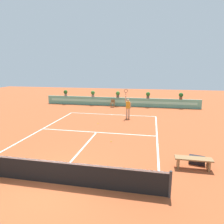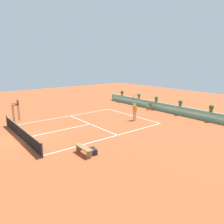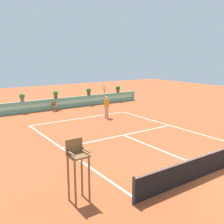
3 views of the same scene
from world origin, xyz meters
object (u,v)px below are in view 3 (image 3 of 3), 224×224
(potted_plant_centre, at_px, (56,94))
(tennis_ball_near_baseline, at_px, (99,128))
(ball_kid_chair, at_px, (54,106))
(tennis_ball_mid_court, at_px, (158,137))
(potted_plant_far_right, at_px, (118,89))
(tennis_player, at_px, (106,105))
(umpire_chair, at_px, (77,163))
(potted_plant_right, at_px, (89,91))
(potted_plant_left, at_px, (22,97))

(potted_plant_centre, bearing_deg, tennis_ball_near_baseline, -91.78)
(ball_kid_chair, xyz_separation_m, tennis_ball_mid_court, (2.05, -10.87, -0.44))
(tennis_ball_near_baseline, distance_m, potted_plant_far_right, 10.82)
(tennis_player, relative_size, potted_plant_far_right, 3.57)
(ball_kid_chair, height_order, potted_plant_centre, potted_plant_centre)
(tennis_player, xyz_separation_m, tennis_ball_mid_court, (-0.27, -5.99, -1.02))
(umpire_chair, distance_m, potted_plant_far_right, 19.67)
(potted_plant_centre, relative_size, potted_plant_right, 1.00)
(potted_plant_left, relative_size, potted_plant_right, 1.00)
(potted_plant_left, bearing_deg, tennis_ball_near_baseline, -70.70)
(tennis_ball_near_baseline, relative_size, potted_plant_left, 0.09)
(tennis_ball_mid_court, xyz_separation_m, potted_plant_right, (1.87, 11.60, 1.38))
(tennis_player, bearing_deg, potted_plant_far_right, 47.44)
(potted_plant_centre, bearing_deg, potted_plant_left, 180.00)
(potted_plant_left, xyz_separation_m, potted_plant_far_right, (10.02, 0.00, 0.00))
(potted_plant_centre, bearing_deg, potted_plant_far_right, 0.00)
(ball_kid_chair, height_order, potted_plant_far_right, potted_plant_far_right)
(potted_plant_left, xyz_separation_m, potted_plant_centre, (3.02, 0.00, 0.00))
(tennis_player, height_order, potted_plant_right, tennis_player)
(tennis_player, height_order, potted_plant_centre, tennis_player)
(tennis_player, height_order, tennis_ball_mid_court, tennis_player)
(ball_kid_chair, distance_m, potted_plant_right, 4.10)
(potted_plant_far_right, bearing_deg, potted_plant_centre, 180.00)
(tennis_ball_near_baseline, bearing_deg, potted_plant_far_right, 47.51)
(tennis_ball_mid_court, bearing_deg, potted_plant_centre, 97.77)
(tennis_ball_mid_court, distance_m, potted_plant_far_right, 12.88)
(tennis_ball_near_baseline, bearing_deg, potted_plant_centre, 88.22)
(ball_kid_chair, relative_size, tennis_ball_near_baseline, 12.50)
(potted_plant_far_right, bearing_deg, potted_plant_right, 180.00)
(umpire_chair, xyz_separation_m, potted_plant_right, (9.02, 15.13, 0.07))
(tennis_ball_mid_court, bearing_deg, umpire_chair, -153.75)
(ball_kid_chair, bearing_deg, tennis_ball_mid_court, -79.32)
(umpire_chair, relative_size, potted_plant_right, 2.96)
(umpire_chair, height_order, potted_plant_far_right, umpire_chair)
(tennis_ball_mid_court, relative_size, potted_plant_far_right, 0.09)
(umpire_chair, xyz_separation_m, potted_plant_centre, (5.56, 15.13, 0.07))
(tennis_player, bearing_deg, potted_plant_left, 131.00)
(tennis_player, bearing_deg, ball_kid_chair, 115.48)
(umpire_chair, height_order, tennis_player, tennis_player)
(potted_plant_far_right, relative_size, potted_plant_centre, 1.00)
(umpire_chair, bearing_deg, ball_kid_chair, 70.51)
(umpire_chair, distance_m, potted_plant_centre, 16.12)
(umpire_chair, xyz_separation_m, potted_plant_far_right, (12.57, 15.13, 0.07))
(ball_kid_chair, height_order, tennis_player, tennis_player)
(ball_kid_chair, relative_size, tennis_player, 0.33)
(tennis_ball_near_baseline, height_order, tennis_ball_mid_court, same)
(potted_plant_left, distance_m, potted_plant_far_right, 10.02)
(umpire_chair, height_order, tennis_ball_near_baseline, umpire_chair)
(tennis_ball_near_baseline, bearing_deg, ball_kid_chair, 91.76)
(tennis_player, xyz_separation_m, potted_plant_left, (-4.87, 5.61, 0.36))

